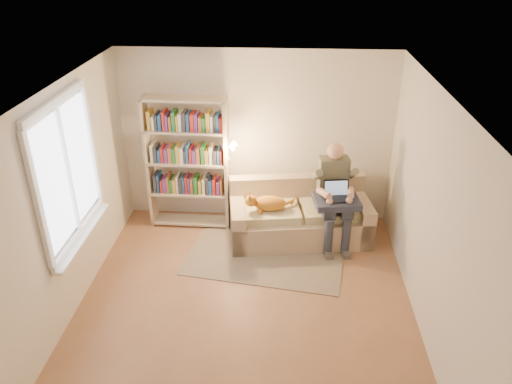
# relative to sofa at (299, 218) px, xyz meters

# --- Properties ---
(floor) EXTENTS (4.50, 4.50, 0.00)m
(floor) POSITION_rel_sofa_xyz_m (-0.66, -1.63, -0.31)
(floor) COLOR brown
(floor) RESTS_ON ground
(ceiling) EXTENTS (4.00, 4.50, 0.02)m
(ceiling) POSITION_rel_sofa_xyz_m (-0.66, -1.63, 2.29)
(ceiling) COLOR white
(ceiling) RESTS_ON wall_back
(wall_left) EXTENTS (0.02, 4.50, 2.60)m
(wall_left) POSITION_rel_sofa_xyz_m (-2.66, -1.63, 0.99)
(wall_left) COLOR silver
(wall_left) RESTS_ON floor
(wall_right) EXTENTS (0.02, 4.50, 2.60)m
(wall_right) POSITION_rel_sofa_xyz_m (1.34, -1.63, 0.99)
(wall_right) COLOR silver
(wall_right) RESTS_ON floor
(wall_back) EXTENTS (4.00, 0.02, 2.60)m
(wall_back) POSITION_rel_sofa_xyz_m (-0.66, 0.62, 0.99)
(wall_back) COLOR silver
(wall_back) RESTS_ON floor
(wall_front) EXTENTS (4.00, 0.02, 2.60)m
(wall_front) POSITION_rel_sofa_xyz_m (-0.66, -3.88, 0.99)
(wall_front) COLOR silver
(wall_front) RESTS_ON floor
(window) EXTENTS (0.12, 1.52, 1.69)m
(window) POSITION_rel_sofa_xyz_m (-2.61, -1.43, 1.07)
(window) COLOR white
(window) RESTS_ON wall_left
(sofa) EXTENTS (2.09, 1.17, 0.84)m
(sofa) POSITION_rel_sofa_xyz_m (0.00, 0.00, 0.00)
(sofa) COLOR tan
(sofa) RESTS_ON floor
(person) EXTENTS (0.49, 0.70, 1.47)m
(person) POSITION_rel_sofa_xyz_m (0.47, -0.09, 0.51)
(person) COLOR #686955
(person) RESTS_ON sofa
(cat) EXTENTS (0.69, 0.31, 0.26)m
(cat) POSITION_rel_sofa_xyz_m (-0.46, -0.19, 0.34)
(cat) COLOR orange
(cat) RESTS_ON sofa
(blanket) EXTENTS (0.67, 0.57, 0.09)m
(blanket) POSITION_rel_sofa_xyz_m (0.50, -0.23, 0.42)
(blanket) COLOR #252B42
(blanket) RESTS_ON person
(laptop) EXTENTS (0.38, 0.31, 0.31)m
(laptop) POSITION_rel_sofa_xyz_m (0.50, -0.22, 0.53)
(laptop) COLOR black
(laptop) RESTS_ON blanket
(bookshelf) EXTENTS (1.33, 0.39, 2.01)m
(bookshelf) POSITION_rel_sofa_xyz_m (-1.64, 0.26, 0.80)
(bookshelf) COLOR #BDAA8F
(bookshelf) RESTS_ON floor
(rug) EXTENTS (2.28, 1.56, 0.01)m
(rug) POSITION_rel_sofa_xyz_m (-0.47, -0.60, -0.30)
(rug) COLOR gray
(rug) RESTS_ON floor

